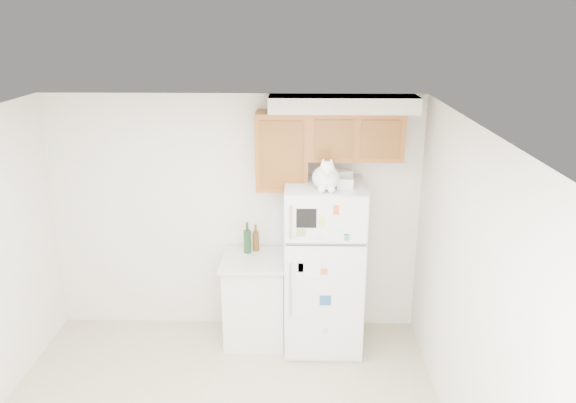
{
  "coord_description": "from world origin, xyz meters",
  "views": [
    {
      "loc": [
        0.67,
        -3.46,
        3.2
      ],
      "look_at": [
        0.56,
        1.55,
        1.55
      ],
      "focal_mm": 35.0,
      "sensor_mm": 36.0,
      "label": 1
    }
  ],
  "objects_px": {
    "storage_box_front": "(345,183)",
    "bottle_green": "(247,238)",
    "bottle_amber": "(256,238)",
    "refrigerator": "(323,267)",
    "cat": "(327,177)",
    "storage_box_back": "(341,175)",
    "base_counter": "(255,298)"
  },
  "relations": [
    {
      "from": "refrigerator",
      "to": "bottle_green",
      "type": "bearing_deg",
      "value": 166.14
    },
    {
      "from": "refrigerator",
      "to": "bottle_amber",
      "type": "distance_m",
      "value": 0.76
    },
    {
      "from": "cat",
      "to": "base_counter",
      "type": "bearing_deg",
      "value": 161.97
    },
    {
      "from": "base_counter",
      "to": "bottle_green",
      "type": "distance_m",
      "value": 0.63
    },
    {
      "from": "cat",
      "to": "bottle_green",
      "type": "bearing_deg",
      "value": 156.09
    },
    {
      "from": "storage_box_front",
      "to": "bottle_amber",
      "type": "bearing_deg",
      "value": 165.92
    },
    {
      "from": "refrigerator",
      "to": "base_counter",
      "type": "height_order",
      "value": "refrigerator"
    },
    {
      "from": "refrigerator",
      "to": "storage_box_back",
      "type": "xyz_separation_m",
      "value": [
        0.16,
        0.15,
        0.9
      ]
    },
    {
      "from": "refrigerator",
      "to": "storage_box_back",
      "type": "relative_size",
      "value": 9.44
    },
    {
      "from": "refrigerator",
      "to": "cat",
      "type": "distance_m",
      "value": 0.98
    },
    {
      "from": "cat",
      "to": "bottle_amber",
      "type": "xyz_separation_m",
      "value": [
        -0.69,
        0.4,
        -0.76
      ]
    },
    {
      "from": "storage_box_front",
      "to": "bottle_green",
      "type": "relative_size",
      "value": 0.46
    },
    {
      "from": "base_counter",
      "to": "cat",
      "type": "relative_size",
      "value": 1.99
    },
    {
      "from": "base_counter",
      "to": "bottle_amber",
      "type": "relative_size",
      "value": 3.3
    },
    {
      "from": "bottle_amber",
      "to": "refrigerator",
      "type": "bearing_deg",
      "value": -19.7
    },
    {
      "from": "storage_box_back",
      "to": "base_counter",
      "type": "bearing_deg",
      "value": 163.33
    },
    {
      "from": "refrigerator",
      "to": "storage_box_front",
      "type": "distance_m",
      "value": 0.92
    },
    {
      "from": "base_counter",
      "to": "bottle_green",
      "type": "height_order",
      "value": "bottle_green"
    },
    {
      "from": "refrigerator",
      "to": "cat",
      "type": "xyz_separation_m",
      "value": [
        0.0,
        -0.15,
        0.97
      ]
    },
    {
      "from": "refrigerator",
      "to": "bottle_amber",
      "type": "relative_size",
      "value": 6.11
    },
    {
      "from": "cat",
      "to": "bottle_amber",
      "type": "distance_m",
      "value": 1.1
    },
    {
      "from": "cat",
      "to": "storage_box_back",
      "type": "relative_size",
      "value": 2.56
    },
    {
      "from": "storage_box_back",
      "to": "bottle_amber",
      "type": "relative_size",
      "value": 0.65
    },
    {
      "from": "bottle_green",
      "to": "refrigerator",
      "type": "bearing_deg",
      "value": -13.86
    },
    {
      "from": "base_counter",
      "to": "storage_box_front",
      "type": "height_order",
      "value": "storage_box_front"
    },
    {
      "from": "base_counter",
      "to": "bottle_amber",
      "type": "height_order",
      "value": "bottle_amber"
    },
    {
      "from": "cat",
      "to": "storage_box_back",
      "type": "height_order",
      "value": "cat"
    },
    {
      "from": "storage_box_back",
      "to": "bottle_green",
      "type": "bearing_deg",
      "value": 155.78
    },
    {
      "from": "cat",
      "to": "storage_box_front",
      "type": "distance_m",
      "value": 0.21
    },
    {
      "from": "bottle_green",
      "to": "bottle_amber",
      "type": "bearing_deg",
      "value": 35.3
    },
    {
      "from": "refrigerator",
      "to": "storage_box_front",
      "type": "height_order",
      "value": "storage_box_front"
    },
    {
      "from": "storage_box_front",
      "to": "bottle_amber",
      "type": "height_order",
      "value": "storage_box_front"
    }
  ]
}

